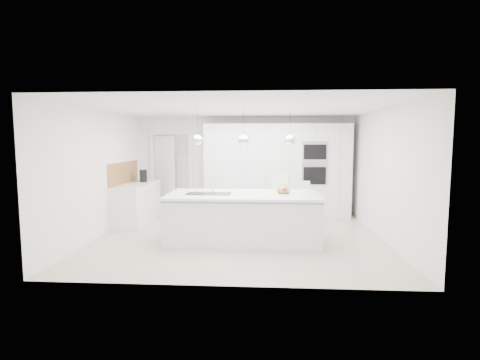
# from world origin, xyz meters

# --- Properties ---
(floor) EXTENTS (5.50, 5.50, 0.00)m
(floor) POSITION_xyz_m (0.00, 0.00, 0.00)
(floor) COLOR #C4B19B
(floor) RESTS_ON ground
(wall_back) EXTENTS (5.50, 0.00, 5.50)m
(wall_back) POSITION_xyz_m (0.00, 2.50, 1.25)
(wall_back) COLOR white
(wall_back) RESTS_ON ground
(wall_left) EXTENTS (0.00, 5.00, 5.00)m
(wall_left) POSITION_xyz_m (-2.75, 0.00, 1.25)
(wall_left) COLOR white
(wall_left) RESTS_ON ground
(ceiling) EXTENTS (5.50, 5.50, 0.00)m
(ceiling) POSITION_xyz_m (0.00, 0.00, 2.50)
(ceiling) COLOR white
(ceiling) RESTS_ON wall_back
(tall_cabinets) EXTENTS (3.60, 0.60, 2.30)m
(tall_cabinets) POSITION_xyz_m (0.80, 2.20, 1.15)
(tall_cabinets) COLOR white
(tall_cabinets) RESTS_ON floor
(oven_stack) EXTENTS (0.62, 0.04, 1.05)m
(oven_stack) POSITION_xyz_m (1.70, 1.89, 1.35)
(oven_stack) COLOR #A5A5A8
(oven_stack) RESTS_ON tall_cabinets
(doorway_frame) EXTENTS (1.11, 0.08, 2.13)m
(doorway_frame) POSITION_xyz_m (-1.95, 2.47, 1.02)
(doorway_frame) COLOR white
(doorway_frame) RESTS_ON floor
(hallway_door) EXTENTS (0.76, 0.38, 2.00)m
(hallway_door) POSITION_xyz_m (-2.20, 2.42, 1.00)
(hallway_door) COLOR white
(hallway_door) RESTS_ON floor
(radiator) EXTENTS (0.32, 0.04, 1.40)m
(radiator) POSITION_xyz_m (-1.63, 2.46, 0.85)
(radiator) COLOR white
(radiator) RESTS_ON floor
(left_base_cabinets) EXTENTS (0.60, 1.80, 0.86)m
(left_base_cabinets) POSITION_xyz_m (-2.45, 1.20, 0.43)
(left_base_cabinets) COLOR white
(left_base_cabinets) RESTS_ON floor
(left_worktop) EXTENTS (0.62, 1.82, 0.04)m
(left_worktop) POSITION_xyz_m (-2.45, 1.20, 0.88)
(left_worktop) COLOR white
(left_worktop) RESTS_ON left_base_cabinets
(oak_backsplash) EXTENTS (0.02, 1.80, 0.50)m
(oak_backsplash) POSITION_xyz_m (-2.74, 1.20, 1.15)
(oak_backsplash) COLOR #A7723F
(oak_backsplash) RESTS_ON wall_left
(island_base) EXTENTS (2.80, 1.20, 0.86)m
(island_base) POSITION_xyz_m (0.10, -0.30, 0.43)
(island_base) COLOR white
(island_base) RESTS_ON floor
(island_worktop) EXTENTS (2.84, 1.40, 0.04)m
(island_worktop) POSITION_xyz_m (0.10, -0.25, 0.88)
(island_worktop) COLOR white
(island_worktop) RESTS_ON island_base
(island_sink) EXTENTS (0.84, 0.44, 0.18)m
(island_sink) POSITION_xyz_m (-0.55, -0.30, 0.82)
(island_sink) COLOR #3F3F42
(island_sink) RESTS_ON island_worktop
(island_tap) EXTENTS (0.02, 0.02, 0.30)m
(island_tap) POSITION_xyz_m (-0.50, -0.10, 1.05)
(island_tap) COLOR white
(island_tap) RESTS_ON island_worktop
(pendant_left) EXTENTS (0.20, 0.20, 0.20)m
(pendant_left) POSITION_xyz_m (-0.75, -0.30, 1.90)
(pendant_left) COLOR white
(pendant_left) RESTS_ON ceiling
(pendant_mid) EXTENTS (0.20, 0.20, 0.20)m
(pendant_mid) POSITION_xyz_m (0.10, -0.30, 1.90)
(pendant_mid) COLOR white
(pendant_mid) RESTS_ON ceiling
(pendant_right) EXTENTS (0.20, 0.20, 0.20)m
(pendant_right) POSITION_xyz_m (0.95, -0.30, 1.90)
(pendant_right) COLOR white
(pendant_right) RESTS_ON ceiling
(fruit_bowl) EXTENTS (0.34, 0.34, 0.07)m
(fruit_bowl) POSITION_xyz_m (0.85, -0.17, 0.93)
(fruit_bowl) COLOR #A7723F
(fruit_bowl) RESTS_ON island_worktop
(espresso_machine) EXTENTS (0.25, 0.31, 0.29)m
(espresso_machine) POSITION_xyz_m (-2.43, 1.64, 1.04)
(espresso_machine) COLOR black
(espresso_machine) RESTS_ON left_worktop
(bar_stool_left) EXTENTS (0.50, 0.61, 1.16)m
(bar_stool_left) POSITION_xyz_m (0.83, 0.65, 0.58)
(bar_stool_left) COLOR white
(bar_stool_left) RESTS_ON floor
(bar_stool_right) EXTENTS (0.41, 0.52, 1.02)m
(bar_stool_right) POSITION_xyz_m (1.31, 0.72, 0.51)
(bar_stool_right) COLOR white
(bar_stool_right) RESTS_ON floor
(apple_a) EXTENTS (0.08, 0.08, 0.08)m
(apple_a) POSITION_xyz_m (0.87, -0.12, 0.97)
(apple_a) COLOR maroon
(apple_a) RESTS_ON fruit_bowl
(apple_b) EXTENTS (0.08, 0.08, 0.08)m
(apple_b) POSITION_xyz_m (0.88, -0.21, 0.97)
(apple_b) COLOR maroon
(apple_b) RESTS_ON fruit_bowl
(banana_bunch) EXTENTS (0.26, 0.18, 0.23)m
(banana_bunch) POSITION_xyz_m (0.84, -0.19, 1.02)
(banana_bunch) COLOR yellow
(banana_bunch) RESTS_ON fruit_bowl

